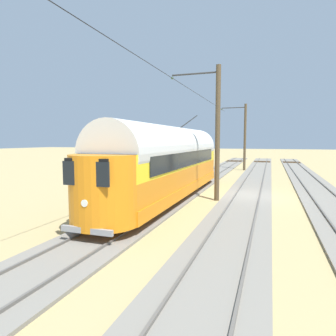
# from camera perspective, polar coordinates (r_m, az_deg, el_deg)

# --- Properties ---
(ground_plane) EXTENTS (220.00, 220.00, 0.00)m
(ground_plane) POSITION_cam_1_polar(r_m,az_deg,el_deg) (19.31, 15.09, -5.25)
(ground_plane) COLOR tan
(track_streetcar_siding) EXTENTS (2.80, 80.00, 0.18)m
(track_streetcar_siding) POSITION_cam_1_polar(r_m,az_deg,el_deg) (19.81, 27.91, -5.27)
(track_streetcar_siding) COLOR slate
(track_streetcar_siding) RESTS_ON ground
(track_adjacent_siding) EXTENTS (2.80, 80.00, 0.18)m
(track_adjacent_siding) POSITION_cam_1_polar(r_m,az_deg,el_deg) (19.60, 15.16, -4.94)
(track_adjacent_siding) COLOR slate
(track_adjacent_siding) RESTS_ON ground
(track_third_siding) EXTENTS (2.80, 80.00, 0.18)m
(track_third_siding) POSITION_cam_1_polar(r_m,az_deg,el_deg) (20.36, 2.77, -4.38)
(track_third_siding) COLOR slate
(track_third_siding) RESTS_ON ground
(vintage_streetcar) EXTENTS (2.65, 17.08, 5.30)m
(vintage_streetcar) POSITION_cam_1_polar(r_m,az_deg,el_deg) (17.53, 0.31, 1.32)
(vintage_streetcar) COLOR orange
(vintage_streetcar) RESTS_ON ground
(catenary_pole_foreground) EXTENTS (2.95, 0.28, 7.70)m
(catenary_pole_foreground) POSITION_cam_1_polar(r_m,az_deg,el_deg) (35.89, 14.43, 6.00)
(catenary_pole_foreground) COLOR #4C3D28
(catenary_pole_foreground) RESTS_ON ground
(catenary_pole_mid_near) EXTENTS (2.95, 0.28, 7.70)m
(catenary_pole_mid_near) POSITION_cam_1_polar(r_m,az_deg,el_deg) (17.29, 9.25, 7.03)
(catenary_pole_mid_near) COLOR #4C3D28
(catenary_pole_mid_near) RESTS_ON ground
(overhead_wire_run) EXTENTS (2.75, 41.48, 0.18)m
(overhead_wire_run) POSITION_cam_1_polar(r_m,az_deg,el_deg) (19.00, 1.73, 16.47)
(overhead_wire_run) COLOR black
(overhead_wire_run) RESTS_ON ground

